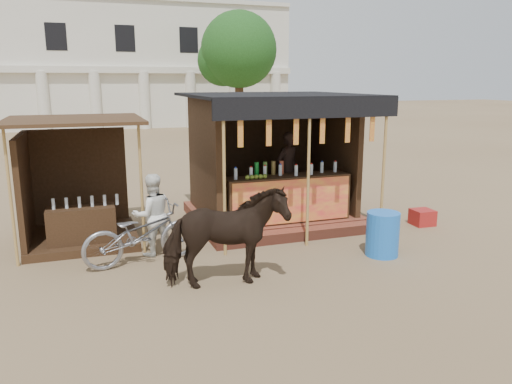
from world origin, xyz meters
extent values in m
plane|color=#846B4C|center=(0.00, 0.00, 0.00)|extent=(120.00, 120.00, 0.00)
cube|color=brown|center=(1.00, 3.50, 0.11)|extent=(3.40, 2.80, 0.22)
cube|color=brown|center=(1.00, 1.95, 0.10)|extent=(3.40, 0.35, 0.20)
cube|color=#3B2415|center=(1.00, 2.55, 0.69)|extent=(2.60, 0.55, 0.95)
cube|color=#ED1B3D|center=(1.00, 2.27, 0.69)|extent=(2.50, 0.02, 0.88)
cube|color=#3B2415|center=(1.00, 4.75, 1.47)|extent=(3.00, 0.12, 2.50)
cube|color=#3B2415|center=(-0.50, 3.50, 1.47)|extent=(0.12, 2.50, 2.50)
cube|color=#3B2415|center=(2.50, 3.50, 1.47)|extent=(0.12, 2.50, 2.50)
cube|color=black|center=(1.00, 3.30, 2.75)|extent=(3.60, 3.60, 0.06)
cube|color=black|center=(1.00, 1.52, 2.57)|extent=(3.60, 0.06, 0.36)
cylinder|color=tan|center=(-0.60, 1.55, 1.38)|extent=(0.06, 0.06, 2.75)
cylinder|color=tan|center=(1.00, 1.55, 1.38)|extent=(0.06, 0.06, 2.75)
cylinder|color=tan|center=(2.60, 1.55, 1.38)|extent=(0.06, 0.06, 2.75)
cube|color=red|center=(-0.30, 1.55, 2.20)|extent=(0.10, 0.02, 0.55)
cube|color=red|center=(0.22, 1.55, 2.20)|extent=(0.10, 0.02, 0.55)
cube|color=red|center=(0.74, 1.55, 2.20)|extent=(0.10, 0.02, 0.55)
cube|color=red|center=(1.26, 1.55, 2.20)|extent=(0.10, 0.02, 0.55)
cube|color=red|center=(1.78, 1.55, 2.20)|extent=(0.10, 0.02, 0.55)
cube|color=red|center=(2.30, 1.55, 2.20)|extent=(0.10, 0.02, 0.55)
imported|color=black|center=(1.44, 3.60, 1.08)|extent=(0.74, 0.63, 1.72)
cube|color=#3B2415|center=(-3.00, 3.20, 0.07)|extent=(2.00, 2.00, 0.15)
cube|color=#3B2415|center=(-3.00, 4.15, 1.05)|extent=(1.90, 0.10, 2.10)
cube|color=#3B2415|center=(-3.95, 3.20, 1.05)|extent=(0.10, 1.90, 2.10)
cube|color=#472D19|center=(-3.00, 3.10, 2.35)|extent=(2.40, 2.40, 0.06)
cylinder|color=tan|center=(-4.05, 2.15, 1.18)|extent=(0.05, 0.05, 2.35)
cylinder|color=tan|center=(-1.95, 2.15, 1.18)|extent=(0.05, 0.05, 2.35)
cube|color=#3B2415|center=(-3.00, 2.70, 0.40)|extent=(1.20, 0.50, 0.80)
imported|color=black|center=(-0.96, 0.20, 0.77)|extent=(1.85, 0.91, 1.54)
imported|color=gray|center=(-2.04, 1.61, 0.52)|extent=(2.09, 1.04, 1.05)
imported|color=white|center=(-1.80, 2.00, 0.73)|extent=(0.80, 0.67, 1.47)
cylinder|color=blue|center=(2.04, 0.63, 0.39)|extent=(0.71, 0.71, 0.79)
cube|color=maroon|center=(3.94, 2.00, 0.17)|extent=(0.45, 0.45, 0.34)
cube|color=#17692B|center=(1.96, 2.60, 0.20)|extent=(0.63, 0.43, 0.40)
cube|color=white|center=(1.96, 2.60, 0.43)|extent=(0.65, 0.45, 0.06)
cube|color=silver|center=(-2.00, 30.00, 4.00)|extent=(26.00, 7.00, 8.00)
cube|color=silver|center=(-2.00, 26.40, 3.70)|extent=(26.00, 0.50, 0.40)
cylinder|color=silver|center=(-5.00, 26.40, 1.80)|extent=(0.70, 0.70, 3.60)
cylinder|color=silver|center=(-2.00, 26.40, 1.80)|extent=(0.70, 0.70, 3.60)
cylinder|color=silver|center=(1.00, 26.40, 1.80)|extent=(0.70, 0.70, 3.60)
cylinder|color=silver|center=(4.00, 26.40, 1.80)|extent=(0.70, 0.70, 3.60)
cylinder|color=silver|center=(7.00, 26.40, 1.80)|extent=(0.70, 0.70, 3.60)
cylinder|color=silver|center=(10.00, 26.40, 1.80)|extent=(0.70, 0.70, 3.60)
cylinder|color=#382314|center=(6.00, 22.00, 2.00)|extent=(0.50, 0.50, 4.00)
sphere|color=#225D20|center=(6.00, 22.00, 4.80)|extent=(4.40, 4.40, 4.40)
sphere|color=#225D20|center=(5.20, 22.60, 4.20)|extent=(2.99, 2.99, 2.99)
camera|label=1|loc=(-2.85, -6.64, 3.05)|focal=35.00mm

